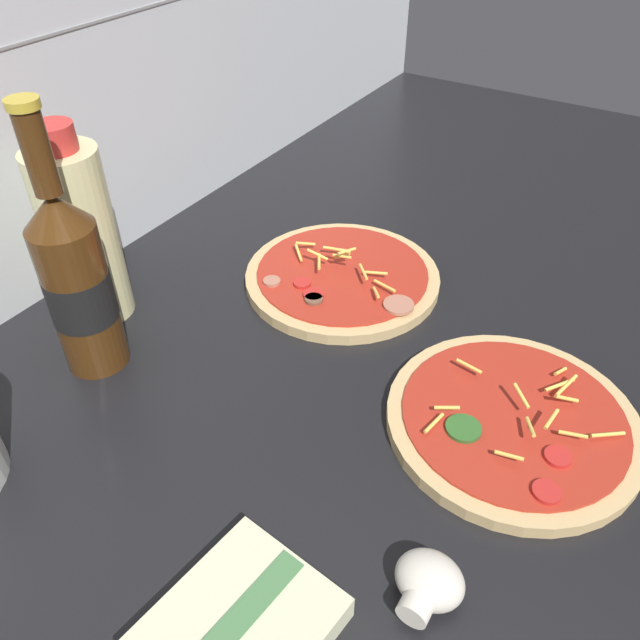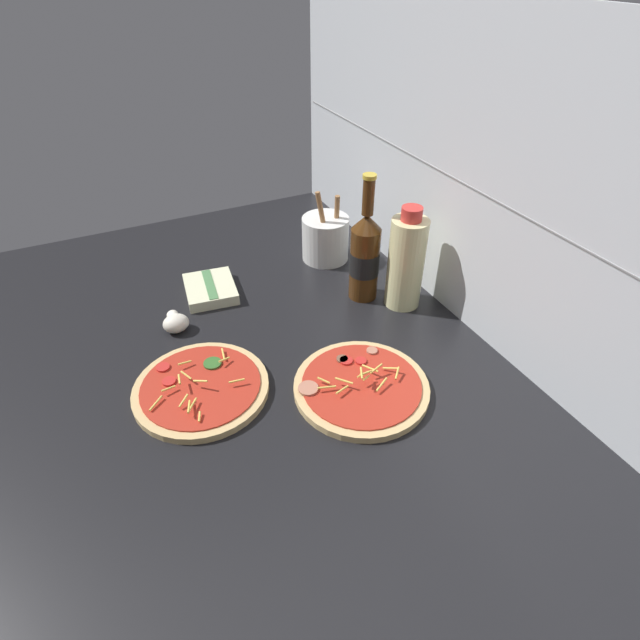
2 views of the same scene
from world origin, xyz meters
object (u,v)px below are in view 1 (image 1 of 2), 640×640
(beer_bottle, at_px, (76,281))
(mushroom_left, at_px, (428,583))
(pizza_far, at_px, (342,277))
(dish_towel, at_px, (237,632))
(oil_bottle, at_px, (81,234))
(pizza_near, at_px, (512,421))

(beer_bottle, relative_size, mushroom_left, 5.07)
(pizza_far, bearing_deg, dish_towel, -159.39)
(pizza_far, height_order, beer_bottle, beer_bottle)
(oil_bottle, bearing_deg, mushroom_left, -104.07)
(pizza_far, xyz_separation_m, dish_towel, (-0.41, -0.15, 0.00))
(beer_bottle, xyz_separation_m, dish_towel, (-0.15, -0.30, -0.09))
(pizza_near, distance_m, beer_bottle, 0.44)
(pizza_far, relative_size, dish_towel, 1.69)
(beer_bottle, bearing_deg, oil_bottle, 45.62)
(beer_bottle, bearing_deg, dish_towel, -116.86)
(dish_towel, bearing_deg, pizza_far, 20.61)
(oil_bottle, xyz_separation_m, dish_towel, (-0.22, -0.37, -0.09))
(pizza_near, relative_size, dish_towel, 1.67)
(beer_bottle, relative_size, dish_towel, 1.97)
(mushroom_left, xyz_separation_m, dish_towel, (-0.10, 0.10, -0.01))
(beer_bottle, bearing_deg, pizza_near, -71.07)
(oil_bottle, distance_m, mushroom_left, 0.49)
(dish_towel, bearing_deg, mushroom_left, -45.03)
(oil_bottle, bearing_deg, pizza_far, -47.34)
(mushroom_left, distance_m, dish_towel, 0.14)
(oil_bottle, xyz_separation_m, mushroom_left, (-0.12, -0.47, -0.08))
(oil_bottle, relative_size, dish_towel, 1.58)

